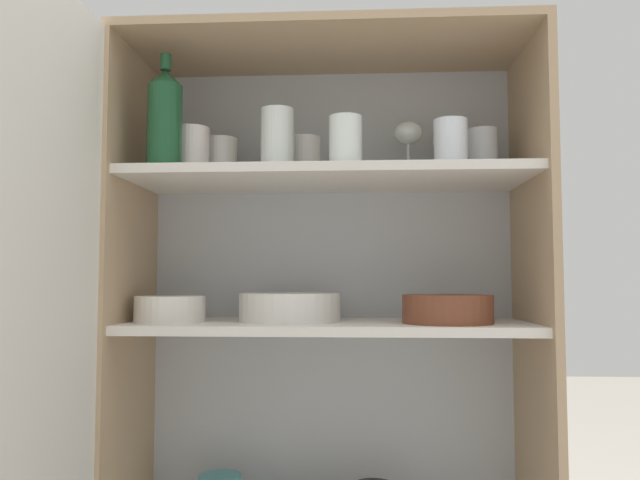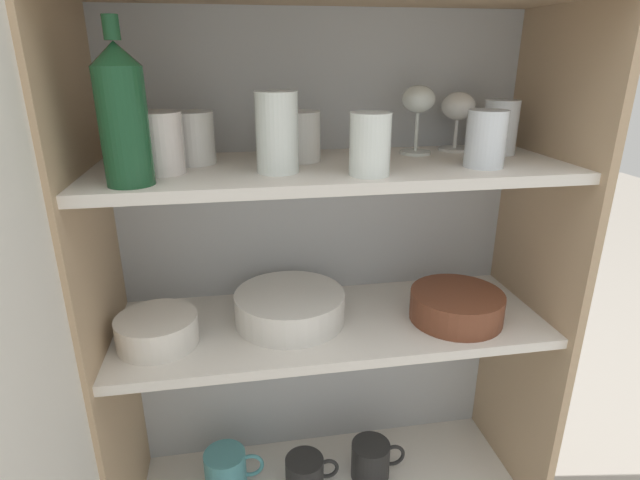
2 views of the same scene
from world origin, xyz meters
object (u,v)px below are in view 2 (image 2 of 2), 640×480
at_px(wine_bottle, 123,115).
at_px(plate_stack_white, 290,307).
at_px(mixing_bowl_large, 456,304).
at_px(coffee_mug_primary, 305,473).
at_px(serving_bowl_small, 157,329).

relative_size(wine_bottle, plate_stack_white, 1.08).
bearing_deg(mixing_bowl_large, wine_bottle, -174.04).
bearing_deg(mixing_bowl_large, plate_stack_white, 171.26).
distance_m(wine_bottle, mixing_bowl_large, 0.72).
height_order(plate_stack_white, coffee_mug_primary, plate_stack_white).
bearing_deg(wine_bottle, serving_bowl_small, 92.93).
height_order(mixing_bowl_large, coffee_mug_primary, mixing_bowl_large).
relative_size(plate_stack_white, serving_bowl_small, 1.48).
distance_m(wine_bottle, coffee_mug_primary, 0.89).
bearing_deg(plate_stack_white, wine_bottle, -155.78).
bearing_deg(coffee_mug_primary, wine_bottle, -160.04).
distance_m(serving_bowl_small, coffee_mug_primary, 0.52).
relative_size(serving_bowl_small, coffee_mug_primary, 1.20).
bearing_deg(coffee_mug_primary, mixing_bowl_large, -7.21).
xyz_separation_m(wine_bottle, mixing_bowl_large, (0.60, 0.06, -0.40)).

